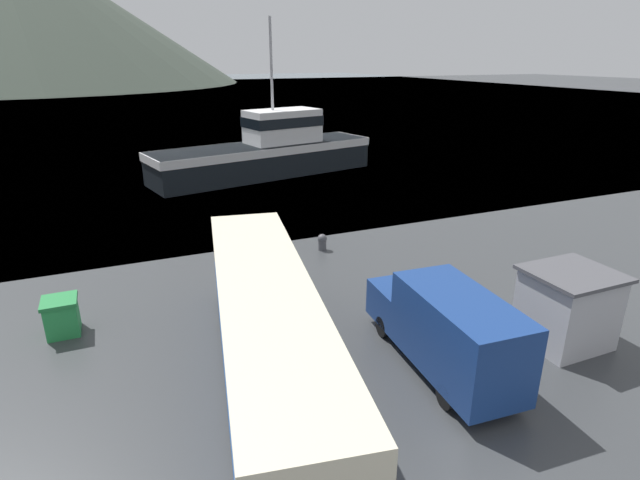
# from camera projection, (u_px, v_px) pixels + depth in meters

# --- Properties ---
(water_surface) EXTENTS (240.00, 240.00, 0.00)m
(water_surface) POSITION_uv_depth(u_px,v_px,m) (124.00, 92.00, 127.86)
(water_surface) COLOR slate
(water_surface) RESTS_ON ground
(hill_backdrop) EXTENTS (143.37, 143.37, 46.96)m
(hill_backdrop) POSITION_uv_depth(u_px,v_px,m) (1.00, 6.00, 155.81)
(hill_backdrop) COLOR #3D473D
(hill_backdrop) RESTS_ON ground
(tour_bus) EXTENTS (4.52, 12.64, 3.19)m
(tour_bus) POSITION_uv_depth(u_px,v_px,m) (267.00, 331.00, 13.39)
(tour_bus) COLOR #194799
(tour_bus) RESTS_ON ground
(delivery_van) EXTENTS (2.40, 6.24, 2.61)m
(delivery_van) POSITION_uv_depth(u_px,v_px,m) (446.00, 328.00, 14.40)
(delivery_van) COLOR navy
(delivery_van) RESTS_ON ground
(fishing_boat) EXTENTS (18.06, 7.95, 11.41)m
(fishing_boat) POSITION_uv_depth(u_px,v_px,m) (268.00, 151.00, 38.43)
(fishing_boat) COLOR black
(fishing_boat) RESTS_ON water_surface
(storage_bin) EXTENTS (1.09, 1.14, 1.26)m
(storage_bin) POSITION_uv_depth(u_px,v_px,m) (62.00, 316.00, 16.52)
(storage_bin) COLOR green
(storage_bin) RESTS_ON ground
(dock_kiosk) EXTENTS (2.64, 2.37, 2.49)m
(dock_kiosk) POSITION_uv_depth(u_px,v_px,m) (567.00, 307.00, 15.80)
(dock_kiosk) COLOR #B2B2B7
(dock_kiosk) RESTS_ON ground
(mooring_bollard) EXTENTS (0.45, 0.45, 0.79)m
(mooring_bollard) POSITION_uv_depth(u_px,v_px,m) (322.00, 242.00, 23.77)
(mooring_bollard) COLOR #4C4C51
(mooring_bollard) RESTS_ON ground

